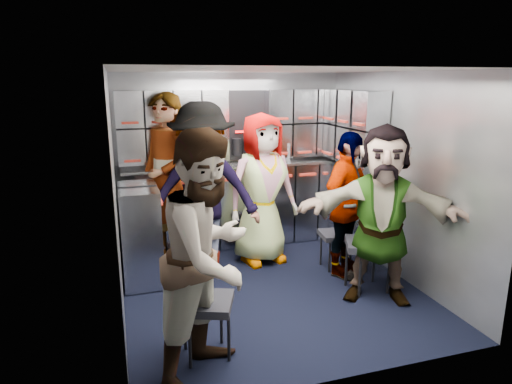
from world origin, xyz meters
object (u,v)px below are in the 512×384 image
object	(u,v)px
attendant_arc_a	(209,256)
jump_seat_near_right	(369,247)
jump_seat_near_left	(206,306)
attendant_standing	(167,181)
attendant_arc_e	(381,215)
jump_seat_center	(257,224)
attendant_arc_c	(262,189)
attendant_arc_d	(346,205)
jump_seat_mid_right	(336,236)
jump_seat_mid_left	(201,233)
attendant_arc_b	(203,191)

from	to	relation	value
attendant_arc_a	jump_seat_near_right	bearing A→B (deg)	-20.13
jump_seat_near_left	attendant_standing	bearing A→B (deg)	91.09
attendant_arc_a	attendant_arc_e	distance (m)	1.83
jump_seat_center	attendant_arc_c	size ratio (longest dim) A/B	0.27
attendant_standing	attendant_arc_d	bearing A→B (deg)	26.62
jump_seat_mid_right	attendant_arc_c	bearing A→B (deg)	148.40
jump_seat_mid_left	jump_seat_near_right	world-z (taller)	jump_seat_near_right
attendant_arc_c	attendant_arc_e	xyz separation A→B (m)	(0.75, -1.20, -0.01)
attendant_arc_b	attendant_arc_c	world-z (taller)	attendant_arc_b
jump_seat_mid_right	attendant_arc_d	world-z (taller)	attendant_arc_d
jump_seat_near_right	attendant_arc_d	size ratio (longest dim) A/B	0.36
jump_seat_near_left	attendant_arc_a	xyz separation A→B (m)	(-0.00, -0.18, 0.46)
attendant_arc_d	jump_seat_near_left	bearing A→B (deg)	176.12
jump_seat_mid_left	attendant_standing	world-z (taller)	attendant_standing
jump_seat_center	jump_seat_mid_right	distance (m)	0.94
jump_seat_near_left	jump_seat_mid_left	size ratio (longest dim) A/B	1.07
jump_seat_near_left	jump_seat_center	bearing A→B (deg)	61.95
attendant_standing	attendant_arc_a	bearing A→B (deg)	-35.60
attendant_arc_b	attendant_arc_e	size ratio (longest dim) A/B	1.10
attendant_standing	attendant_arc_b	xyz separation A→B (m)	(0.31, -0.42, -0.04)
jump_seat_mid_right	attendant_arc_e	xyz separation A→B (m)	(0.04, -0.77, 0.47)
attendant_arc_c	attendant_arc_e	size ratio (longest dim) A/B	1.02
attendant_arc_c	attendant_arc_e	bearing A→B (deg)	-67.72
jump_seat_near_right	attendant_standing	world-z (taller)	attendant_standing
jump_seat_mid_left	attendant_arc_e	xyz separation A→B (m)	(1.45, -1.21, 0.43)
jump_seat_near_left	attendant_arc_a	size ratio (longest dim) A/B	0.28
jump_seat_near_left	attendant_standing	world-z (taller)	attendant_standing
jump_seat_mid_left	attendant_arc_b	distance (m)	0.54
attendant_standing	attendant_arc_a	xyz separation A→B (m)	(0.04, -2.07, -0.08)
jump_seat_center	attendant_arc_a	distance (m)	2.28
jump_seat_near_left	jump_seat_mid_right	world-z (taller)	jump_seat_near_left
jump_seat_mid_left	jump_seat_mid_right	xyz separation A→B (m)	(1.41, -0.44, -0.04)
attendant_arc_e	jump_seat_near_left	bearing A→B (deg)	-137.49
jump_seat_center	attendant_arc_a	size ratio (longest dim) A/B	0.26
attendant_arc_b	attendant_arc_d	distance (m)	1.48
attendant_arc_b	attendant_arc_d	xyz separation A→B (m)	(1.41, -0.44, -0.15)
jump_seat_near_left	attendant_standing	xyz separation A→B (m)	(-0.04, 1.89, 0.54)
jump_seat_mid_left	attendant_standing	distance (m)	0.68
attendant_standing	attendant_arc_b	size ratio (longest dim) A/B	1.05
jump_seat_center	attendant_arc_c	distance (m)	0.50
jump_seat_center	attendant_arc_a	bearing A→B (deg)	-115.87
jump_seat_near_right	attendant_standing	bearing A→B (deg)	144.12
attendant_arc_b	attendant_arc_c	xyz separation A→B (m)	(0.70, 0.17, -0.07)
jump_seat_center	jump_seat_mid_left	bearing A→B (deg)	-166.02
jump_seat_mid_right	attendant_arc_b	xyz separation A→B (m)	(-1.41, 0.26, 0.55)
attendant_standing	attendant_arc_e	bearing A→B (deg)	13.86
jump_seat_mid_right	attendant_arc_b	size ratio (longest dim) A/B	0.22
attendant_arc_b	jump_seat_center	bearing A→B (deg)	42.42
attendant_standing	attendant_arc_a	world-z (taller)	attendant_standing
jump_seat_mid_left	attendant_arc_b	bearing A→B (deg)	-90.00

